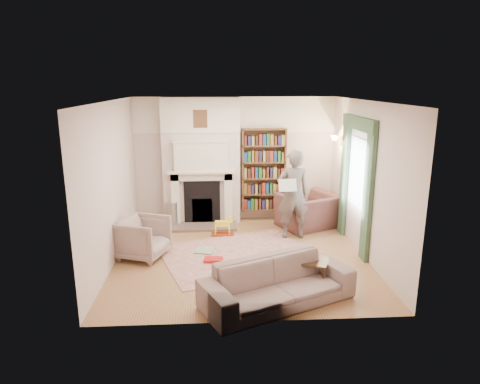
{
  "coord_description": "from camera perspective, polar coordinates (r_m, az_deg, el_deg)",
  "views": [
    {
      "loc": [
        -0.46,
        -7.34,
        3.11
      ],
      "look_at": [
        0.0,
        0.25,
        1.15
      ],
      "focal_mm": 32.0,
      "sensor_mm": 36.0,
      "label": 1
    }
  ],
  "objects": [
    {
      "name": "fireplace",
      "position": [
        9.55,
        -5.16,
        4.0
      ],
      "size": [
        1.7,
        0.58,
        2.8
      ],
      "color": "silver",
      "rests_on": "floor"
    },
    {
      "name": "pelmet",
      "position": [
        8.21,
        15.56,
        8.84
      ],
      "size": [
        0.09,
        1.7,
        0.24
      ],
      "primitive_type": "cube",
      "color": "#2E4831",
      "rests_on": "wall_right"
    },
    {
      "name": "bookcase",
      "position": [
        9.72,
        3.17,
        2.95
      ],
      "size": [
        1.0,
        0.24,
        1.85
      ],
      "primitive_type": "cube",
      "color": "brown",
      "rests_on": "floor"
    },
    {
      "name": "sofa",
      "position": [
        6.29,
        5.05,
        -11.94
      ],
      "size": [
        2.37,
        1.71,
        0.64
      ],
      "primitive_type": "imported",
      "rotation": [
        0.0,
        0.0,
        0.43
      ],
      "color": "gray",
      "rests_on": "floor"
    },
    {
      "name": "coffee_table",
      "position": [
        6.88,
        8.68,
        -10.5
      ],
      "size": [
        0.82,
        0.7,
        0.45
      ],
      "primitive_type": null,
      "rotation": [
        0.0,
        0.0,
        -0.43
      ],
      "color": "#352212",
      "rests_on": "floor"
    },
    {
      "name": "game_box_lid",
      "position": [
        7.72,
        -3.57,
        -9.02
      ],
      "size": [
        0.34,
        0.25,
        0.05
      ],
      "primitive_type": "cube",
      "rotation": [
        0.0,
        0.0,
        -0.1
      ],
      "color": "#B21714",
      "rests_on": "rug"
    },
    {
      "name": "wall_back",
      "position": [
        9.75,
        -0.71,
        4.36
      ],
      "size": [
        4.5,
        0.0,
        4.5
      ],
      "primitive_type": "plane",
      "rotation": [
        1.57,
        0.0,
        0.0
      ],
      "color": "silver",
      "rests_on": "floor"
    },
    {
      "name": "board_game",
      "position": [
        8.17,
        -4.72,
        -7.77
      ],
      "size": [
        0.41,
        0.41,
        0.03
      ],
      "primitive_type": "cube",
      "rotation": [
        0.0,
        0.0,
        -0.26
      ],
      "color": "#E3EA52",
      "rests_on": "rug"
    },
    {
      "name": "rocking_horse",
      "position": [
        8.92,
        -2.36,
        -4.53
      ],
      "size": [
        0.49,
        0.22,
        0.42
      ],
      "primitive_type": null,
      "rotation": [
        0.0,
        0.0,
        -0.07
      ],
      "color": "yellow",
      "rests_on": "rug"
    },
    {
      "name": "floor",
      "position": [
        7.98,
        0.11,
        -8.47
      ],
      "size": [
        4.5,
        4.5,
        0.0
      ],
      "primitive_type": "plane",
      "color": "brown",
      "rests_on": "ground"
    },
    {
      "name": "comic_annuals",
      "position": [
        7.68,
        2.36,
        -9.27
      ],
      "size": [
        0.59,
        0.64,
        0.02
      ],
      "color": "red",
      "rests_on": "rug"
    },
    {
      "name": "armchair_reading",
      "position": [
        9.47,
        9.01,
        -2.52
      ],
      "size": [
        1.47,
        1.39,
        0.75
      ],
      "primitive_type": "imported",
      "rotation": [
        0.0,
        0.0,
        3.56
      ],
      "color": "#482627",
      "rests_on": "floor"
    },
    {
      "name": "curtain_right",
      "position": [
        9.05,
        13.71,
        1.86
      ],
      "size": [
        0.07,
        0.32,
        2.4
      ],
      "primitive_type": "cube",
      "color": "#2E4831",
      "rests_on": "floor"
    },
    {
      "name": "wall_left",
      "position": [
        7.75,
        -16.74,
        1.08
      ],
      "size": [
        0.0,
        4.5,
        4.5
      ],
      "primitive_type": "plane",
      "rotation": [
        1.57,
        0.0,
        1.57
      ],
      "color": "silver",
      "rests_on": "floor"
    },
    {
      "name": "wall_front",
      "position": [
        5.39,
        1.6,
        -4.06
      ],
      "size": [
        4.5,
        0.0,
        4.5
      ],
      "primitive_type": "plane",
      "rotation": [
        -1.57,
        0.0,
        0.0
      ],
      "color": "silver",
      "rests_on": "floor"
    },
    {
      "name": "man_reading",
      "position": [
        8.67,
        7.08,
        -0.33
      ],
      "size": [
        0.7,
        0.5,
        1.83
      ],
      "primitive_type": "imported",
      "rotation": [
        0.0,
        0.0,
        3.23
      ],
      "color": "#594F47",
      "rests_on": "floor"
    },
    {
      "name": "rug",
      "position": [
        7.99,
        -0.37,
        -8.42
      ],
      "size": [
        3.16,
        2.79,
        0.01
      ],
      "primitive_type": "cube",
      "rotation": [
        0.0,
        0.0,
        0.34
      ],
      "color": "tan",
      "rests_on": "floor"
    },
    {
      "name": "newspaper",
      "position": [
        8.39,
        6.37,
        0.9
      ],
      "size": [
        0.36,
        0.13,
        0.24
      ],
      "primitive_type": "cube",
      "rotation": [
        -0.35,
        0.0,
        0.09
      ],
      "color": "beige",
      "rests_on": "man_reading"
    },
    {
      "name": "wall_sconce",
      "position": [
        9.26,
        12.24,
        6.62
      ],
      "size": [
        0.2,
        0.24,
        0.24
      ],
      "primitive_type": null,
      "color": "gold",
      "rests_on": "wall_right"
    },
    {
      "name": "wall_right",
      "position": [
        8.01,
        16.41,
        1.53
      ],
      "size": [
        0.0,
        4.5,
        4.5
      ],
      "primitive_type": "plane",
      "rotation": [
        1.57,
        0.0,
        -1.57
      ],
      "color": "silver",
      "rests_on": "floor"
    },
    {
      "name": "window",
      "position": [
        8.36,
        15.43,
        2.48
      ],
      "size": [
        0.02,
        0.9,
        1.3
      ],
      "primitive_type": "cube",
      "color": "silver",
      "rests_on": "wall_right"
    },
    {
      "name": "ceiling",
      "position": [
        7.36,
        0.12,
        12.04
      ],
      "size": [
        4.5,
        4.5,
        0.0
      ],
      "primitive_type": "plane",
      "rotation": [
        3.14,
        0.0,
        0.0
      ],
      "color": "white",
      "rests_on": "wall_back"
    },
    {
      "name": "paraffin_heater",
      "position": [
        9.57,
        -9.06,
        -2.97
      ],
      "size": [
        0.3,
        0.3,
        0.55
      ],
      "primitive_type": "cylinder",
      "rotation": [
        0.0,
        0.0,
        0.32
      ],
      "color": "#A1A4A9",
      "rests_on": "floor"
    },
    {
      "name": "armchair_left",
      "position": [
        7.99,
        -12.81,
        -5.97
      ],
      "size": [
        1.04,
        1.03,
        0.74
      ],
      "primitive_type": "imported",
      "rotation": [
        0.0,
        0.0,
        1.22
      ],
      "color": "#BEB39D",
      "rests_on": "floor"
    },
    {
      "name": "curtain_left",
      "position": [
        7.76,
        16.69,
        -0.41
      ],
      "size": [
        0.07,
        0.32,
        2.4
      ],
      "primitive_type": "cube",
      "color": "#2E4831",
      "rests_on": "floor"
    }
  ]
}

